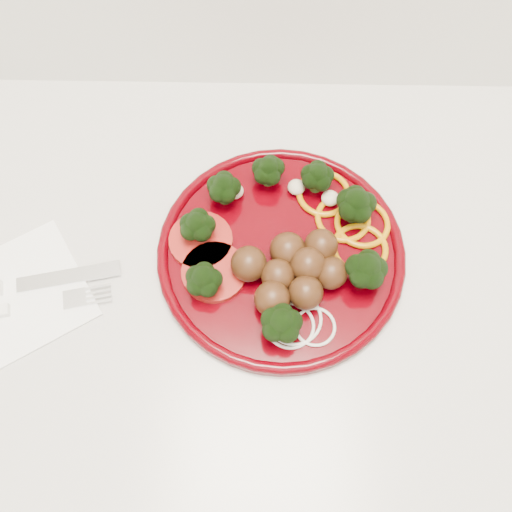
{
  "coord_description": "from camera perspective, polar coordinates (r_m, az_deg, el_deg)",
  "views": [
    {
      "loc": [
        0.22,
        1.42,
        1.53
      ],
      "look_at": [
        0.22,
        1.72,
        0.92
      ],
      "focal_mm": 40.0,
      "sensor_mm": 36.0,
      "label": 1
    }
  ],
  "objects": [
    {
      "name": "plate",
      "position": [
        0.68,
        2.66,
        0.76
      ],
      "size": [
        0.3,
        0.3,
        0.06
      ],
      "rotation": [
        0.0,
        0.0,
        0.16
      ],
      "color": "#420005",
      "rests_on": "counter"
    },
    {
      "name": "napkin",
      "position": [
        0.73,
        -22.51,
        -3.6
      ],
      "size": [
        0.2,
        0.2,
        0.0
      ],
      "primitive_type": "cube",
      "rotation": [
        0.0,
        0.0,
        0.56
      ],
      "color": "white",
      "rests_on": "counter"
    },
    {
      "name": "counter",
      "position": [
        1.13,
        -11.27,
        -10.92
      ],
      "size": [
        2.4,
        0.6,
        0.9
      ],
      "color": "beige",
      "rests_on": "ground"
    }
  ]
}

